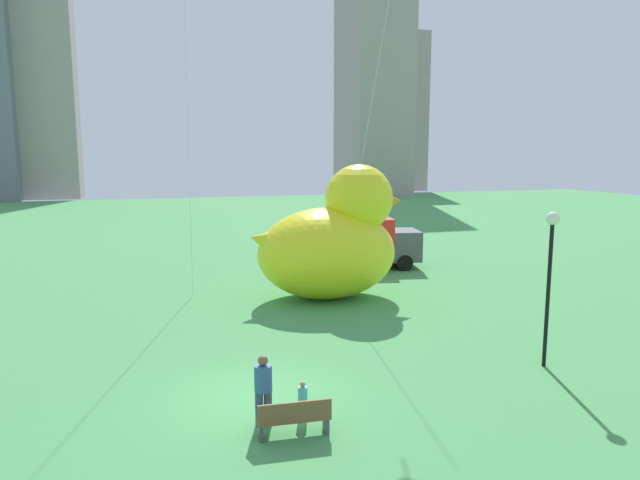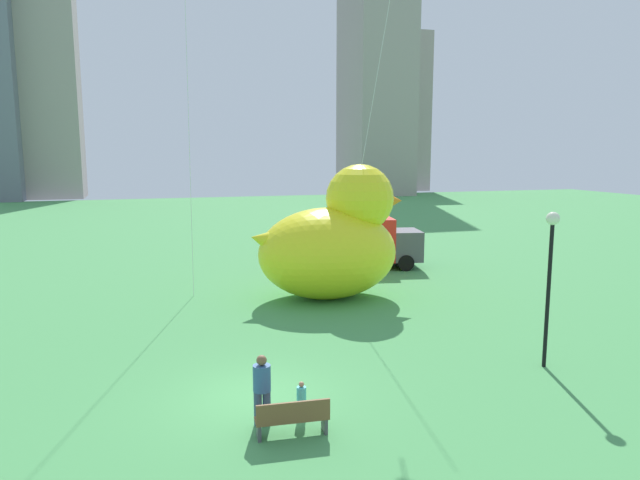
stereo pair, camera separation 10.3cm
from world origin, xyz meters
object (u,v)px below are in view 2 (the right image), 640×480
at_px(person_child, 301,398).
at_px(lamppost, 550,259).
at_px(person_adult, 262,387).
at_px(giant_inflatable_duck, 333,242).
at_px(park_bench, 293,417).
at_px(box_truck, 367,243).

distance_m(person_child, lamppost, 8.57).
height_order(person_adult, giant_inflatable_duck, giant_inflatable_duck).
bearing_deg(park_bench, lamppost, 13.29).
height_order(person_child, box_truck, box_truck).
xyz_separation_m(park_bench, person_adult, (-0.54, 0.81, 0.48)).
xyz_separation_m(person_adult, lamppost, (8.98, 1.19, 2.40)).
height_order(person_adult, box_truck, box_truck).
bearing_deg(giant_inflatable_duck, park_bench, -112.42).
xyz_separation_m(lamppost, box_truck, (0.41, 15.70, -1.92)).
xyz_separation_m(person_child, giant_inflatable_duck, (4.48, 11.10, 2.01)).
height_order(person_adult, person_child, person_adult).
relative_size(person_adult, box_truck, 0.29).
xyz_separation_m(park_bench, lamppost, (8.44, 1.99, 2.89)).
distance_m(person_child, box_truck, 18.88).
xyz_separation_m(park_bench, person_child, (0.43, 0.81, 0.05)).
height_order(park_bench, giant_inflatable_duck, giant_inflatable_duck).
bearing_deg(lamppost, person_adult, -172.48).
relative_size(park_bench, person_child, 1.80).
xyz_separation_m(park_bench, box_truck, (8.85, 17.69, 0.96)).
height_order(person_child, lamppost, lamppost).
distance_m(giant_inflatable_duck, box_truck, 7.07).
xyz_separation_m(giant_inflatable_duck, lamppost, (3.52, -9.92, 0.82)).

